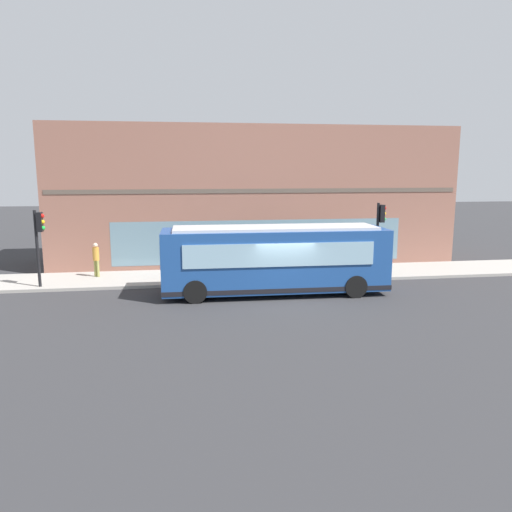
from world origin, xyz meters
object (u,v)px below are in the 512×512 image
Objects in this scene: fire_hydrant at (324,269)px; pedestrian_near_hydrant at (270,254)px; traffic_light_near_corner at (380,225)px; pedestrian_near_building_entrance at (296,252)px; city_bus_nearside at (275,260)px; traffic_light_down_block at (39,234)px; pedestrian_by_light_pole at (96,257)px.

fire_hydrant is 3.02m from pedestrian_near_hydrant.
pedestrian_near_building_entrance is at bearing 68.85° from traffic_light_near_corner.
city_bus_nearside is 5.91× the size of pedestrian_near_hydrant.
pedestrian_near_building_entrance is (0.06, -1.44, 0.08)m from pedestrian_near_hydrant.
traffic_light_near_corner reaches higher than pedestrian_near_building_entrance.
traffic_light_down_block reaches higher than fire_hydrant.
pedestrian_near_hydrant is 0.98× the size of pedestrian_by_light_pole.
fire_hydrant is 0.43× the size of pedestrian_near_hydrant.
traffic_light_near_corner is 16.58m from traffic_light_down_block.
fire_hydrant is at bearing -115.87° from pedestrian_near_hydrant.
traffic_light_down_block is at bearing 77.51° from city_bus_nearside.
pedestrian_near_hydrant is at bearing 64.13° from fire_hydrant.
pedestrian_by_light_pole is at bearing 88.62° from pedestrian_near_hydrant.
fire_hydrant is at bearing 85.76° from traffic_light_near_corner.
traffic_light_near_corner is 1.04× the size of traffic_light_down_block.
traffic_light_near_corner is at bearing -111.15° from pedestrian_near_building_entrance.
pedestrian_near_building_entrance is (4.05, -1.92, -0.35)m from city_bus_nearside.
traffic_light_down_block is (-0.14, 16.58, -0.11)m from traffic_light_near_corner.
traffic_light_down_block is at bearing 98.40° from pedestrian_near_hydrant.
city_bus_nearside is 13.62× the size of fire_hydrant.
pedestrian_near_building_entrance is (1.35, 1.22, 0.70)m from fire_hydrant.
pedestrian_near_hydrant is (3.99, -0.48, -0.42)m from city_bus_nearside.
pedestrian_near_building_entrance is at bearing -90.84° from pedestrian_by_light_pole.
traffic_light_down_block is 2.06× the size of pedestrian_by_light_pole.
pedestrian_near_building_entrance is 1.04× the size of pedestrian_by_light_pole.
traffic_light_near_corner is 5.91m from pedestrian_near_hydrant.
pedestrian_near_hydrant is 8.95m from pedestrian_by_light_pole.
traffic_light_down_block is at bearing 130.80° from pedestrian_by_light_pole.
city_bus_nearside is 2.81× the size of traffic_light_down_block.
city_bus_nearside is 5.53× the size of pedestrian_near_building_entrance.
pedestrian_near_building_entrance is at bearing 41.99° from fire_hydrant.
pedestrian_near_hydrant is (1.50, 5.48, -1.63)m from traffic_light_near_corner.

